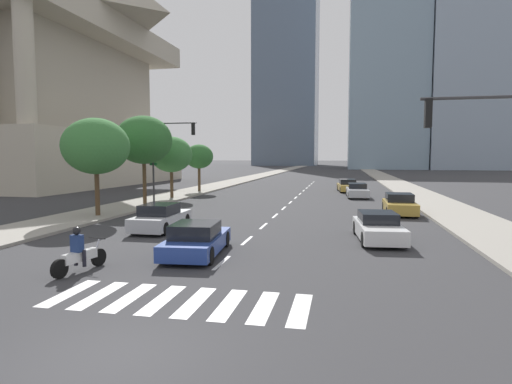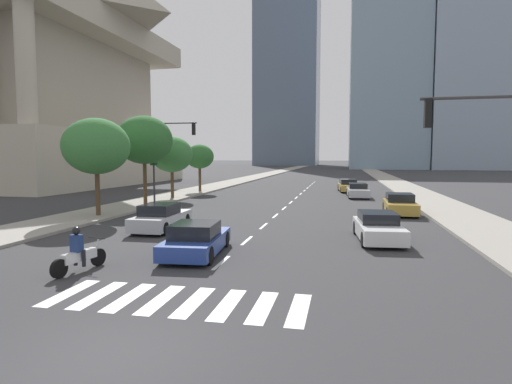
{
  "view_description": "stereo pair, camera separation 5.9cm",
  "coord_description": "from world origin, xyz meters",
  "px_view_note": "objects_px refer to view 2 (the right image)",
  "views": [
    {
      "loc": [
        4.09,
        -6.74,
        3.72
      ],
      "look_at": [
        0.0,
        13.23,
        2.0
      ],
      "focal_mm": 29.52,
      "sensor_mm": 36.0,
      "label": 1
    },
    {
      "loc": [
        4.15,
        -6.73,
        3.72
      ],
      "look_at": [
        0.0,
        13.23,
        2.0
      ],
      "focal_mm": 29.52,
      "sensor_mm": 36.0,
      "label": 2
    }
  ],
  "objects_px": {
    "sedan_silver_4": "(161,218)",
    "street_tree_third": "(172,155)",
    "street_tree_nearest": "(96,146)",
    "street_tree_second": "(144,140)",
    "sedan_silver_0": "(358,191)",
    "sedan_blue_5": "(196,240)",
    "traffic_signal_far": "(168,146)",
    "sedan_gold_3": "(348,186)",
    "traffic_signal_near": "(504,144)",
    "motorcycle_trailing": "(79,254)",
    "sedan_gold_2": "(400,205)",
    "street_tree_fourth": "(200,157)",
    "sedan_white_1": "(378,227)"
  },
  "relations": [
    {
      "from": "sedan_gold_3",
      "to": "sedan_blue_5",
      "type": "distance_m",
      "value": 31.27
    },
    {
      "from": "sedan_gold_2",
      "to": "street_tree_second",
      "type": "xyz_separation_m",
      "value": [
        -18.24,
        1.02,
        4.34
      ]
    },
    {
      "from": "motorcycle_trailing",
      "to": "street_tree_third",
      "type": "relative_size",
      "value": 0.42
    },
    {
      "from": "sedan_gold_2",
      "to": "sedan_silver_4",
      "type": "height_order",
      "value": "sedan_silver_4"
    },
    {
      "from": "street_tree_nearest",
      "to": "street_tree_second",
      "type": "xyz_separation_m",
      "value": [
        0.0,
        6.27,
        0.62
      ]
    },
    {
      "from": "sedan_silver_0",
      "to": "sedan_gold_2",
      "type": "distance_m",
      "value": 11.47
    },
    {
      "from": "traffic_signal_near",
      "to": "street_tree_nearest",
      "type": "distance_m",
      "value": 21.33
    },
    {
      "from": "sedan_gold_2",
      "to": "traffic_signal_near",
      "type": "height_order",
      "value": "traffic_signal_near"
    },
    {
      "from": "sedan_gold_3",
      "to": "traffic_signal_far",
      "type": "height_order",
      "value": "traffic_signal_far"
    },
    {
      "from": "traffic_signal_near",
      "to": "street_tree_fourth",
      "type": "xyz_separation_m",
      "value": [
        -19.42,
        27.48,
        -0.37
      ]
    },
    {
      "from": "sedan_silver_0",
      "to": "sedan_blue_5",
      "type": "height_order",
      "value": "sedan_silver_0"
    },
    {
      "from": "street_tree_second",
      "to": "street_tree_fourth",
      "type": "relative_size",
      "value": 1.37
    },
    {
      "from": "motorcycle_trailing",
      "to": "street_tree_third",
      "type": "height_order",
      "value": "street_tree_third"
    },
    {
      "from": "sedan_gold_3",
      "to": "street_tree_third",
      "type": "height_order",
      "value": "street_tree_third"
    },
    {
      "from": "traffic_signal_near",
      "to": "street_tree_second",
      "type": "relative_size",
      "value": 0.87
    },
    {
      "from": "street_tree_second",
      "to": "sedan_silver_0",
      "type": "bearing_deg",
      "value": 32.63
    },
    {
      "from": "sedan_gold_2",
      "to": "traffic_signal_near",
      "type": "xyz_separation_m",
      "value": [
        1.18,
        -14.08,
        3.47
      ]
    },
    {
      "from": "sedan_blue_5",
      "to": "street_tree_third",
      "type": "bearing_deg",
      "value": 20.6
    },
    {
      "from": "sedan_gold_3",
      "to": "street_tree_third",
      "type": "relative_size",
      "value": 0.92
    },
    {
      "from": "sedan_blue_5",
      "to": "traffic_signal_near",
      "type": "bearing_deg",
      "value": -99.01
    },
    {
      "from": "motorcycle_trailing",
      "to": "sedan_silver_4",
      "type": "xyz_separation_m",
      "value": [
        -0.73,
        7.83,
        0.03
      ]
    },
    {
      "from": "traffic_signal_far",
      "to": "sedan_gold_3",
      "type": "bearing_deg",
      "value": 49.12
    },
    {
      "from": "sedan_silver_0",
      "to": "sedan_gold_2",
      "type": "height_order",
      "value": "sedan_gold_2"
    },
    {
      "from": "sedan_gold_3",
      "to": "sedan_white_1",
      "type": "bearing_deg",
      "value": -3.55
    },
    {
      "from": "motorcycle_trailing",
      "to": "sedan_blue_5",
      "type": "relative_size",
      "value": 0.5
    },
    {
      "from": "traffic_signal_near",
      "to": "traffic_signal_far",
      "type": "relative_size",
      "value": 0.89
    },
    {
      "from": "sedan_gold_2",
      "to": "traffic_signal_far",
      "type": "height_order",
      "value": "traffic_signal_far"
    },
    {
      "from": "sedan_gold_3",
      "to": "street_tree_third",
      "type": "xyz_separation_m",
      "value": [
        -15.16,
        -11.22,
        3.29
      ]
    },
    {
      "from": "street_tree_nearest",
      "to": "street_tree_fourth",
      "type": "relative_size",
      "value": 1.22
    },
    {
      "from": "traffic_signal_near",
      "to": "street_tree_fourth",
      "type": "relative_size",
      "value": 1.19
    },
    {
      "from": "sedan_silver_4",
      "to": "street_tree_nearest",
      "type": "bearing_deg",
      "value": 58.47
    },
    {
      "from": "traffic_signal_near",
      "to": "street_tree_third",
      "type": "relative_size",
      "value": 1.09
    },
    {
      "from": "motorcycle_trailing",
      "to": "sedan_gold_2",
      "type": "height_order",
      "value": "motorcycle_trailing"
    },
    {
      "from": "traffic_signal_near",
      "to": "sedan_white_1",
      "type": "bearing_deg",
      "value": -57.11
    },
    {
      "from": "sedan_blue_5",
      "to": "street_tree_second",
      "type": "xyz_separation_m",
      "value": [
        -9.21,
        14.33,
        4.38
      ]
    },
    {
      "from": "sedan_silver_0",
      "to": "street_tree_second",
      "type": "relative_size",
      "value": 0.73
    },
    {
      "from": "sedan_silver_4",
      "to": "street_tree_second",
      "type": "xyz_separation_m",
      "value": [
        -5.6,
        9.55,
        4.34
      ]
    },
    {
      "from": "sedan_silver_4",
      "to": "sedan_gold_2",
      "type": "bearing_deg",
      "value": -57.18
    },
    {
      "from": "street_tree_nearest",
      "to": "street_tree_second",
      "type": "relative_size",
      "value": 0.89
    },
    {
      "from": "traffic_signal_far",
      "to": "street_tree_fourth",
      "type": "bearing_deg",
      "value": 97.84
    },
    {
      "from": "sedan_silver_4",
      "to": "street_tree_third",
      "type": "height_order",
      "value": "street_tree_third"
    },
    {
      "from": "traffic_signal_near",
      "to": "motorcycle_trailing",
      "type": "bearing_deg",
      "value": 9.87
    },
    {
      "from": "street_tree_second",
      "to": "street_tree_third",
      "type": "xyz_separation_m",
      "value": [
        0.0,
        5.15,
        -1.06
      ]
    },
    {
      "from": "street_tree_third",
      "to": "sedan_gold_3",
      "type": "bearing_deg",
      "value": 36.51
    },
    {
      "from": "sedan_silver_4",
      "to": "street_tree_fourth",
      "type": "xyz_separation_m",
      "value": [
        -5.6,
        21.93,
        3.1
      ]
    },
    {
      "from": "sedan_silver_0",
      "to": "sedan_gold_3",
      "type": "height_order",
      "value": "sedan_gold_3"
    },
    {
      "from": "sedan_gold_3",
      "to": "traffic_signal_near",
      "type": "relative_size",
      "value": 0.84
    },
    {
      "from": "street_tree_nearest",
      "to": "sedan_gold_2",
      "type": "bearing_deg",
      "value": 16.05
    },
    {
      "from": "sedan_silver_0",
      "to": "sedan_silver_4",
      "type": "height_order",
      "value": "sedan_silver_4"
    },
    {
      "from": "sedan_blue_5",
      "to": "street_tree_nearest",
      "type": "xyz_separation_m",
      "value": [
        -9.21,
        8.06,
        3.76
      ]
    }
  ]
}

